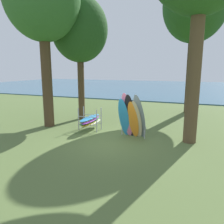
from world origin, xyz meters
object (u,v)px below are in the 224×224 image
tree_far_left_back (80,30)px  leaning_board_pile (132,118)px  board_storage_rack (90,120)px  tree_mid_behind (195,7)px

tree_far_left_back → leaning_board_pile: size_ratio=3.46×
tree_far_left_back → leaning_board_pile: bearing=-33.8°
leaning_board_pile → board_storage_rack: (-2.55, 0.61, -0.49)m
tree_far_left_back → board_storage_rack: tree_far_left_back is taller
tree_mid_behind → leaning_board_pile: (-2.29, -7.90, -6.67)m
tree_mid_behind → leaning_board_pile: size_ratio=4.59×
tree_mid_behind → tree_far_left_back: bearing=-143.1°
tree_far_left_back → board_storage_rack: bearing=-52.1°
tree_far_left_back → leaning_board_pile: (4.35, -2.92, -4.70)m
tree_far_left_back → board_storage_rack: (1.80, -2.30, -5.19)m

